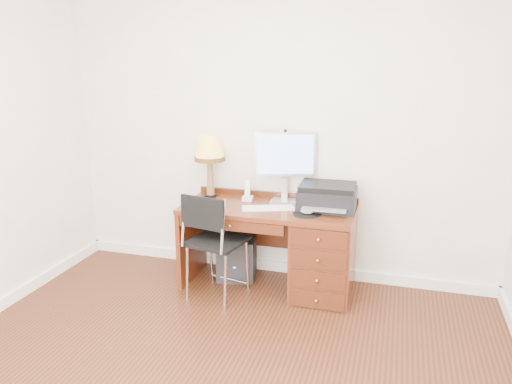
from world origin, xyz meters
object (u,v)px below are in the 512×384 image
(desk, at_px, (304,247))
(phone, at_px, (248,195))
(printer, at_px, (327,196))
(chair, at_px, (214,236))
(monitor, at_px, (286,158))
(equipment_box, at_px, (237,257))
(leg_lamp, at_px, (210,152))

(desk, relative_size, phone, 8.02)
(printer, bearing_deg, phone, 175.57)
(chair, bearing_deg, monitor, 61.66)
(equipment_box, bearing_deg, desk, -18.94)
(printer, height_order, chair, printer)
(phone, distance_m, chair, 0.57)
(desk, height_order, chair, chair)
(monitor, relative_size, phone, 3.35)
(chair, bearing_deg, desk, 38.60)
(chair, xyz_separation_m, equipment_box, (0.05, 0.45, -0.37))
(desk, distance_m, leg_lamp, 1.21)
(phone, bearing_deg, printer, -7.79)
(leg_lamp, distance_m, chair, 0.83)
(phone, bearing_deg, leg_lamp, 170.77)
(equipment_box, bearing_deg, monitor, 5.13)
(phone, height_order, chair, chair)
(monitor, distance_m, chair, 0.94)
(printer, xyz_separation_m, equipment_box, (-0.82, -0.00, -0.66))
(monitor, distance_m, phone, 0.48)
(monitor, xyz_separation_m, equipment_box, (-0.43, -0.12, -0.95))
(printer, distance_m, leg_lamp, 1.14)
(phone, relative_size, chair, 0.20)
(leg_lamp, distance_m, phone, 0.52)
(phone, xyz_separation_m, chair, (-0.14, -0.50, -0.24))
(printer, xyz_separation_m, leg_lamp, (-1.10, 0.07, 0.32))
(printer, relative_size, chair, 0.53)
(desk, bearing_deg, printer, 29.52)
(desk, relative_size, equipment_box, 3.79)
(printer, bearing_deg, chair, -153.71)
(chair, relative_size, equipment_box, 2.37)
(monitor, height_order, chair, monitor)
(printer, height_order, leg_lamp, leg_lamp)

